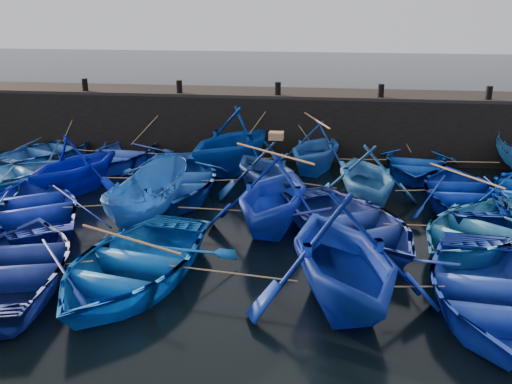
# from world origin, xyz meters

# --- Properties ---
(ground) EXTENTS (120.00, 120.00, 0.00)m
(ground) POSITION_xyz_m (0.00, 0.00, 0.00)
(ground) COLOR black
(ground) RESTS_ON ground
(quay_wall) EXTENTS (26.00, 2.50, 2.50)m
(quay_wall) POSITION_xyz_m (0.00, 10.50, 1.25)
(quay_wall) COLOR black
(quay_wall) RESTS_ON ground
(quay_top) EXTENTS (26.00, 2.50, 0.12)m
(quay_top) POSITION_xyz_m (0.00, 10.50, 2.56)
(quay_top) COLOR black
(quay_top) RESTS_ON quay_wall
(bollard_0) EXTENTS (0.24, 0.24, 0.50)m
(bollard_0) POSITION_xyz_m (-8.00, 9.60, 2.87)
(bollard_0) COLOR black
(bollard_0) RESTS_ON quay_top
(bollard_1) EXTENTS (0.24, 0.24, 0.50)m
(bollard_1) POSITION_xyz_m (-4.00, 9.60, 2.87)
(bollard_1) COLOR black
(bollard_1) RESTS_ON quay_top
(bollard_2) EXTENTS (0.24, 0.24, 0.50)m
(bollard_2) POSITION_xyz_m (0.00, 9.60, 2.87)
(bollard_2) COLOR black
(bollard_2) RESTS_ON quay_top
(bollard_3) EXTENTS (0.24, 0.24, 0.50)m
(bollard_3) POSITION_xyz_m (4.00, 9.60, 2.87)
(bollard_3) COLOR black
(bollard_3) RESTS_ON quay_top
(bollard_4) EXTENTS (0.24, 0.24, 0.50)m
(bollard_4) POSITION_xyz_m (8.00, 9.60, 2.87)
(bollard_4) COLOR black
(bollard_4) RESTS_ON quay_top
(boat_0) EXTENTS (4.89, 5.50, 0.94)m
(boat_0) POSITION_xyz_m (-8.97, 7.89, 0.47)
(boat_0) COLOR #1F4F99
(boat_0) RESTS_ON ground
(boat_1) EXTENTS (3.78, 4.97, 0.97)m
(boat_1) POSITION_xyz_m (-5.97, 7.75, 0.48)
(boat_1) COLOR blue
(boat_1) RESTS_ON ground
(boat_2) EXTENTS (5.72, 6.01, 2.47)m
(boat_2) POSITION_xyz_m (-1.47, 7.51, 1.23)
(boat_2) COLOR navy
(boat_2) RESTS_ON ground
(boat_3) EXTENTS (4.28, 4.59, 1.96)m
(boat_3) POSITION_xyz_m (1.61, 7.87, 0.98)
(boat_3) COLOR blue
(boat_3) RESTS_ON ground
(boat_4) EXTENTS (3.98, 5.13, 0.98)m
(boat_4) POSITION_xyz_m (5.29, 8.02, 0.49)
(boat_4) COLOR navy
(boat_4) RESTS_ON ground
(boat_6) EXTENTS (4.94, 5.25, 0.89)m
(boat_6) POSITION_xyz_m (-8.92, 4.60, 0.44)
(boat_6) COLOR blue
(boat_6) RESTS_ON ground
(boat_7) EXTENTS (4.48, 4.76, 2.00)m
(boat_7) POSITION_xyz_m (-6.27, 4.45, 1.00)
(boat_7) COLOR #000CA7
(boat_7) RESTS_ON ground
(boat_8) EXTENTS (5.31, 6.51, 1.18)m
(boat_8) POSITION_xyz_m (-2.88, 4.55, 0.59)
(boat_8) COLOR #174BB6
(boat_8) RESTS_ON ground
(boat_9) EXTENTS (4.72, 4.87, 1.96)m
(boat_9) POSITION_xyz_m (0.13, 4.82, 0.98)
(boat_9) COLOR navy
(boat_9) RESTS_ON ground
(boat_10) EXTENTS (3.97, 4.41, 2.06)m
(boat_10) POSITION_xyz_m (3.33, 4.35, 1.03)
(boat_10) COLOR #2767AB
(boat_10) RESTS_ON ground
(boat_11) EXTENTS (3.70, 5.10, 1.04)m
(boat_11) POSITION_xyz_m (6.32, 4.58, 0.52)
(boat_11) COLOR navy
(boat_11) RESTS_ON ground
(boat_14) EXTENTS (6.01, 6.45, 1.09)m
(boat_14) POSITION_xyz_m (-6.25, 1.51, 0.54)
(boat_14) COLOR #0D2198
(boat_14) RESTS_ON ground
(boat_15) EXTENTS (2.09, 4.34, 1.61)m
(boat_15) POSITION_xyz_m (-2.99, 1.99, 0.81)
(boat_15) COLOR #1A4A8A
(boat_15) RESTS_ON ground
(boat_16) EXTENTS (4.24, 4.73, 2.23)m
(boat_16) POSITION_xyz_m (0.64, 1.95, 1.11)
(boat_16) COLOR #112EBB
(boat_16) RESTS_ON ground
(boat_17) EXTENTS (6.07, 6.56, 1.11)m
(boat_17) POSITION_xyz_m (2.75, 1.47, 0.55)
(boat_17) COLOR navy
(boat_17) RESTS_ON ground
(boat_18) EXTENTS (6.12, 6.33, 1.07)m
(boat_18) POSITION_xyz_m (6.14, 1.52, 0.53)
(boat_18) COLOR #2D7CC3
(boat_18) RESTS_ON ground
(boat_21) EXTENTS (4.97, 6.00, 1.08)m
(boat_21) POSITION_xyz_m (-4.75, -2.07, 0.54)
(boat_21) COLOR navy
(boat_21) RESTS_ON ground
(boat_22) EXTENTS (4.81, 6.02, 1.12)m
(boat_22) POSITION_xyz_m (-2.18, -1.72, 0.56)
(boat_22) COLOR blue
(boat_22) RESTS_ON ground
(boat_23) EXTENTS (5.26, 5.69, 2.47)m
(boat_23) POSITION_xyz_m (2.51, -2.08, 1.24)
(boat_23) COLOR navy
(boat_23) RESTS_ON ground
(boat_24) EXTENTS (4.30, 5.67, 1.11)m
(boat_24) POSITION_xyz_m (5.55, -1.91, 0.55)
(boat_24) COLOR blue
(boat_24) RESTS_ON ground
(wooden_crate) EXTENTS (0.46, 0.39, 0.24)m
(wooden_crate) POSITION_xyz_m (0.43, 4.82, 2.08)
(wooden_crate) COLOR #9B7043
(wooden_crate) RESTS_ON boat_9
(mooring_ropes) EXTENTS (18.23, 11.62, 2.10)m
(mooring_ropes) POSITION_xyz_m (0.25, 5.11, 0.89)
(mooring_ropes) COLOR tan
(mooring_ropes) RESTS_ON ground
(loose_oars) EXTENTS (10.76, 11.67, 1.24)m
(loose_oars) POSITION_xyz_m (1.60, 3.17, 1.62)
(loose_oars) COLOR #99724C
(loose_oars) RESTS_ON ground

